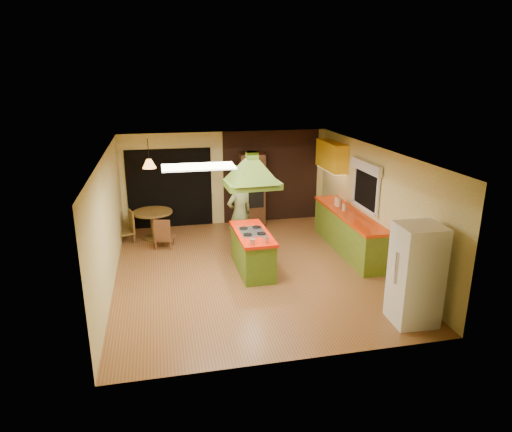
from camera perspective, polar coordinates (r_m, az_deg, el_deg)
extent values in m
plane|color=#965E31|center=(9.69, -0.77, -6.71)|extent=(6.50, 6.50, 0.00)
plane|color=beige|center=(12.34, -3.78, 4.72)|extent=(5.50, 0.00, 5.50)
plane|color=beige|center=(6.30, 5.09, -8.18)|extent=(5.50, 0.00, 5.50)
plane|color=beige|center=(9.14, -17.96, -0.72)|extent=(0.00, 6.50, 6.50)
plane|color=beige|center=(10.13, 14.64, 1.32)|extent=(0.00, 6.50, 6.50)
plane|color=silver|center=(8.96, -0.83, 8.03)|extent=(6.50, 6.50, 0.00)
cube|color=#381E14|center=(12.56, 1.90, 4.97)|extent=(2.64, 0.03, 2.50)
cube|color=black|center=(12.25, -10.72, 3.39)|extent=(2.20, 0.03, 2.10)
cube|color=olive|center=(10.76, 11.48, -2.08)|extent=(0.58, 3.00, 0.86)
cube|color=#E53807|center=(10.62, 11.63, 0.26)|extent=(0.62, 3.05, 0.06)
cube|color=yellow|center=(11.86, 9.41, 7.45)|extent=(0.34, 1.40, 0.70)
cube|color=black|center=(10.38, 13.65, 3.51)|extent=(0.03, 1.16, 0.96)
cube|color=white|center=(10.26, 13.59, 6.04)|extent=(0.10, 1.35, 0.22)
cube|color=white|center=(7.64, -7.21, 6.12)|extent=(1.20, 0.60, 0.03)
cube|color=#537B1E|center=(9.53, -0.46, -4.57)|extent=(0.65, 1.61, 0.78)
cube|color=red|center=(9.38, -0.47, -2.18)|extent=(0.71, 1.69, 0.06)
cube|color=silver|center=(9.37, -0.47, -1.96)|extent=(0.50, 0.71, 0.02)
cube|color=#496719|center=(9.09, -0.49, 3.99)|extent=(1.10, 0.82, 0.13)
pyramid|color=#496719|center=(8.98, -0.49, 7.14)|extent=(1.10, 0.82, 0.45)
cube|color=#496719|center=(8.97, -0.49, 7.60)|extent=(0.22, 0.22, 0.14)
imported|color=#525A30|center=(10.46, -2.05, 0.28)|extent=(0.75, 0.63, 1.75)
cube|color=white|center=(7.88, 19.35, -6.93)|extent=(0.72, 0.68, 1.69)
cube|color=#4C2D18|center=(12.23, -0.50, 3.33)|extent=(0.68, 0.61, 1.96)
cube|color=black|center=(11.87, -0.22, 4.39)|extent=(0.50, 0.05, 0.45)
cube|color=black|center=(12.00, -0.21, 2.06)|extent=(0.50, 0.05, 0.45)
cylinder|color=brown|center=(11.49, -12.79, 0.48)|extent=(0.96, 0.96, 0.05)
cylinder|color=brown|center=(11.59, -12.68, -1.11)|extent=(0.14, 0.14, 0.67)
cylinder|color=brown|center=(11.70, -12.58, -2.66)|extent=(0.54, 0.54, 0.05)
cone|color=#FF9E3F|center=(11.21, -13.21, 6.38)|extent=(0.42, 0.42, 0.21)
cylinder|color=beige|center=(11.14, 10.12, 1.86)|extent=(0.14, 0.14, 0.21)
cylinder|color=beige|center=(11.04, 10.33, 1.69)|extent=(0.18, 0.18, 0.20)
cylinder|color=beige|center=(10.74, 11.01, 1.08)|extent=(0.14, 0.14, 0.15)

